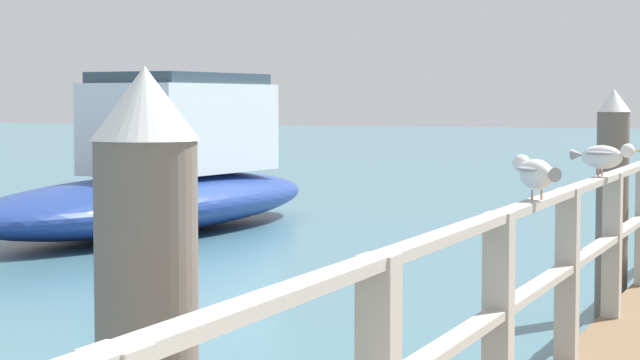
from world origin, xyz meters
TOP-DOWN VIEW (x-y plane):
  - pier_railing at (-1.08, 9.36)m, footprint 0.12×17.24m
  - dock_piling_far at (-1.46, 10.98)m, footprint 0.29×0.29m
  - seagull_foreground at (-1.08, 6.21)m, footprint 0.32×0.41m
  - seagull_background at (-1.07, 8.12)m, footprint 0.47×0.23m
  - boat_2 at (-8.66, 15.66)m, footprint 3.25×7.60m
  - channel_buoy at (-12.39, 20.42)m, footprint 0.70×0.70m

SIDE VIEW (x-z plane):
  - channel_buoy at x=-12.39m, z-range -0.34..1.06m
  - boat_2 at x=-8.66m, z-range -0.38..1.91m
  - dock_piling_far at x=-1.46m, z-range 0.01..2.00m
  - pier_railing at x=-1.08m, z-range 0.54..1.53m
  - seagull_foreground at x=-1.08m, z-range 1.44..1.65m
  - seagull_background at x=-1.07m, z-range 1.44..1.65m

